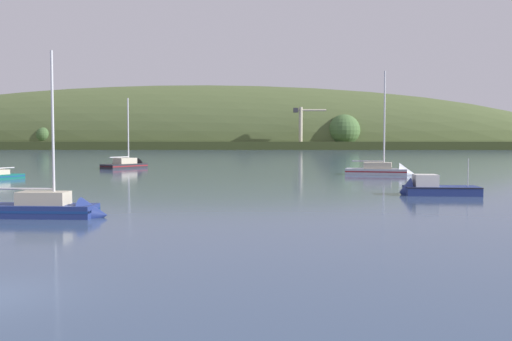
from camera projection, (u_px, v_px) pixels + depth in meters
far_shoreline_hill at (196, 148)px, 289.64m from camera, size 489.84×79.49×63.93m
dockside_crane at (300, 129)px, 254.34m from camera, size 14.65×3.77×18.95m
sailboat_near_mooring at (53, 212)px, 31.55m from camera, size 6.85×2.41×9.99m
sailboat_midwater_white at (384, 172)px, 70.21m from camera, size 8.74×4.80×13.94m
sailboat_outer_reach at (128, 166)px, 86.88m from camera, size 6.78×8.02×11.86m
fishing_boat_moored at (431, 190)px, 44.37m from camera, size 6.19×2.97×3.75m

